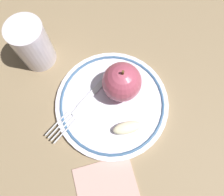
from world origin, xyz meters
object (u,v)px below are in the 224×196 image
Objects in this scene: plate at (112,102)px; drinking_glass at (32,45)px; apple_slice_front at (127,128)px; fork at (83,103)px; apple_red_whole at (122,82)px.

drinking_glass is (0.11, 0.17, 0.05)m from plate.
plate is 4.21× the size of apple_slice_front.
fork is at bearing 136.23° from apple_slice_front.
plate is 2.70× the size of apple_red_whole.
plate is at bearing 135.03° from fork.
apple_slice_front is (-0.08, -0.01, -0.03)m from apple_red_whole.
apple_red_whole is 1.56× the size of apple_slice_front.
fork is (0.05, 0.09, -0.01)m from apple_slice_front.
plate is 0.21m from drinking_glass.
apple_red_whole is at bearing 152.11° from fork.
apple_slice_front is (-0.06, -0.03, 0.02)m from plate.
drinking_glass reaches higher than apple_slice_front.
fork is at bearing 114.39° from apple_red_whole.
fork reaches higher than plate.
apple_slice_front is 0.36× the size of fork.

